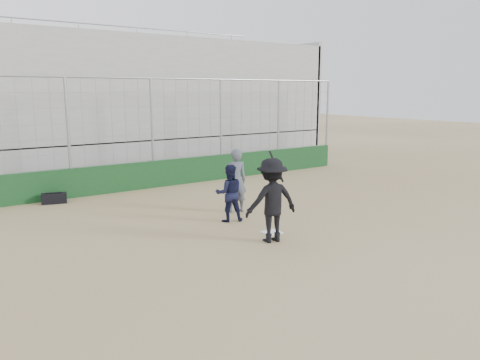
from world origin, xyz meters
TOP-DOWN VIEW (x-y plane):
  - ground at (0.00, 0.00)m, footprint 90.00×90.00m
  - home_plate at (0.00, 0.00)m, footprint 0.44×0.44m
  - backstop at (0.00, 7.00)m, footprint 18.10×0.25m
  - bleachers at (0.00, 11.95)m, footprint 20.25×6.70m
  - batter_at_plate at (-0.42, -0.50)m, footprint 1.42×0.99m
  - catcher_crouched at (-0.29, 1.50)m, footprint 0.94×0.84m
  - umpire at (0.43, 2.25)m, footprint 0.79×0.63m
  - equipment_bag at (-3.72, 6.48)m, footprint 0.82×0.51m

SIDE VIEW (x-z plane):
  - ground at x=0.00m, z-range 0.00..0.00m
  - home_plate at x=0.00m, z-range 0.00..0.02m
  - equipment_bag at x=-3.72m, z-range -0.02..0.35m
  - catcher_crouched at x=-0.29m, z-range 0.00..1.08m
  - umpire at x=0.43m, z-range 0.00..1.71m
  - backstop at x=0.00m, z-range -1.06..2.98m
  - batter_at_plate at x=-0.42m, z-range -0.06..2.07m
  - bleachers at x=0.00m, z-range -0.57..6.41m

